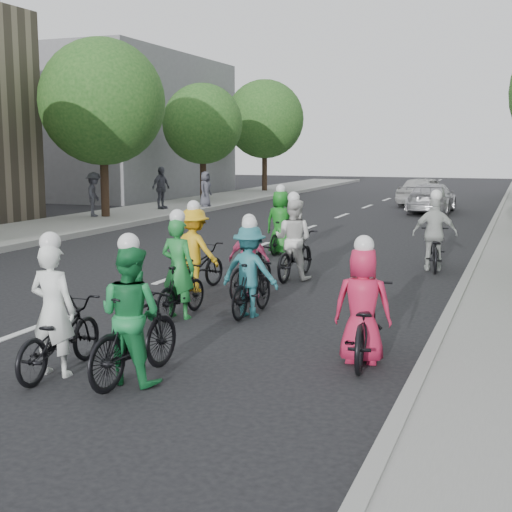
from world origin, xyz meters
The scene contains 23 objects.
ground centered at (0.00, 0.00, 0.00)m, with size 120.00×120.00×0.00m, color black.
sidewalk_left centered at (-8.00, 10.00, 0.07)m, with size 4.00×80.00×0.15m, color gray.
curb_left centered at (-6.05, 10.00, 0.09)m, with size 0.18×80.00×0.18m, color #999993.
curb_right centered at (6.05, 10.00, 0.09)m, with size 0.18×80.00×0.18m, color #999993.
bldg_sw centered at (-16.00, 28.00, 4.00)m, with size 10.00×14.00×8.00m, color slate.
tree_l_3 centered at (-8.20, 15.00, 4.52)m, with size 4.80×4.80×6.93m.
tree_l_4 centered at (-8.20, 24.00, 3.96)m, with size 4.00×4.00×5.97m.
tree_l_5 centered at (-8.20, 33.00, 4.52)m, with size 4.80×4.80×6.93m.
cyclist_0 centered at (1.75, -1.60, 0.58)m, with size 0.67×1.78×1.80m.
cyclist_1 centered at (2.78, -1.52, 0.69)m, with size 0.87×1.85×1.82m.
cyclist_2 centered at (1.10, 3.70, 0.66)m, with size 1.16×1.85×1.80m.
cyclist_3 centered at (2.35, 3.46, 0.59)m, with size 0.88×1.72×1.60m.
cyclist_4 centered at (5.20, 0.26, 0.59)m, with size 0.88×1.96×1.69m.
cyclist_5 centered at (1.81, 1.63, 0.63)m, with size 0.64×1.51×1.81m.
cyclist_6 centered at (2.50, 5.69, 0.67)m, with size 0.88×1.95×1.88m.
cyclist_7 centered at (2.87, 2.14, 0.65)m, with size 1.03×1.56×1.69m.
cyclist_8 centered at (5.20, 7.87, 0.64)m, with size 1.05×1.86×1.86m.
cyclist_9 centered at (1.09, 8.94, 0.69)m, with size 0.87×1.52×1.85m.
follow_car_lead centered at (3.27, 22.72, 0.64)m, with size 1.80×4.42×1.28m, color #B8B7BC.
follow_car_trail centered at (2.45, 26.38, 0.71)m, with size 1.68×4.18×1.42m, color beige.
spectator_0 centered at (-8.55, 14.78, 1.01)m, with size 1.11×0.64×1.72m, color #454550.
spectator_1 centered at (-7.78, 18.78, 1.07)m, with size 1.08×0.45×1.84m, color #50515E.
spectator_2 centered at (-6.47, 20.52, 0.94)m, with size 0.78×0.51×1.59m, color #4B4A57.
Camera 1 is at (7.13, -8.79, 2.81)m, focal length 50.00 mm.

